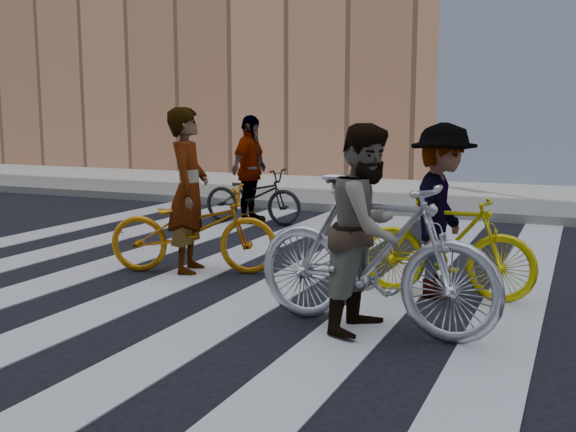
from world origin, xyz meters
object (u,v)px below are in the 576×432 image
Objects in this scene: rider_left at (189,191)px; rider_rear at (250,170)px; bike_dark_rear at (253,196)px; rider_right at (441,211)px; rider_mid at (368,229)px; bike_yellow_right at (446,245)px; bike_yellow_left at (193,229)px; bike_silver_mid at (373,254)px.

rider_rear is at bearing -2.83° from rider_left.
rider_right is (3.57, -3.17, 0.38)m from bike_dark_rear.
rider_right is at bearing -7.71° from rider_mid.
bike_yellow_right is 4.86m from rider_rear.
bike_silver_mid is (2.36, -1.15, 0.14)m from bike_yellow_left.
rider_mid reaches higher than bike_yellow_right.
bike_silver_mid is 1.24× the size of bike_dark_rear.
bike_silver_mid is 1.26× the size of rider_mid.
bike_silver_mid reaches higher than bike_yellow_right.
bike_silver_mid is 2.69m from rider_left.
bike_dark_rear is (-0.92, 3.26, -0.04)m from bike_yellow_left.
rider_right is (2.65, 0.09, 0.34)m from bike_yellow_left.
bike_yellow_left is 2.63m from bike_silver_mid.
rider_left is 2.63m from rider_mid.
bike_silver_mid is 1.21× the size of rider_rear.
rider_left is (-0.05, 0.00, 0.41)m from bike_yellow_left.
rider_right reaches higher than bike_yellow_left.
rider_mid is (2.36, -1.15, -0.07)m from rider_left.
rider_rear is at bearing 50.06° from rider_right.
rider_rear is at bearing 90.23° from bike_dark_rear.
rider_right is at bearing -130.99° from rider_rear.
rider_mid is at bearing -134.61° from rider_left.
rider_left is at bearing -164.83° from bike_dark_rear.
rider_mid is at bearing 164.09° from bike_yellow_right.
rider_rear is at bearing -2.02° from bike_yellow_left.
bike_silver_mid is 0.21m from rider_mid.
bike_silver_mid reaches higher than bike_dark_rear.
rider_left reaches higher than rider_rear.
rider_mid is at bearing 97.35° from bike_silver_mid.
bike_dark_rear is 0.98× the size of rider_rear.
bike_yellow_left is 1.10× the size of bike_yellow_right.
rider_mid is at bearing 166.21° from rider_right.
rider_left is at bearing 71.80° from bike_silver_mid.
rider_mid is (-0.05, 0.00, 0.20)m from bike_silver_mid.
rider_right reaches higher than bike_yellow_right.
bike_yellow_left is 3.39m from bike_dark_rear.
rider_rear is (-0.97, 3.26, 0.37)m from bike_yellow_left.
bike_silver_mid is 1.26× the size of rider_right.
bike_silver_mid is at bearing -142.70° from rider_rear.
rider_right is (0.28, 1.24, 0.20)m from bike_silver_mid.
rider_left reaches higher than bike_silver_mid.
bike_dark_rear is at bearing -2.83° from bike_yellow_left.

